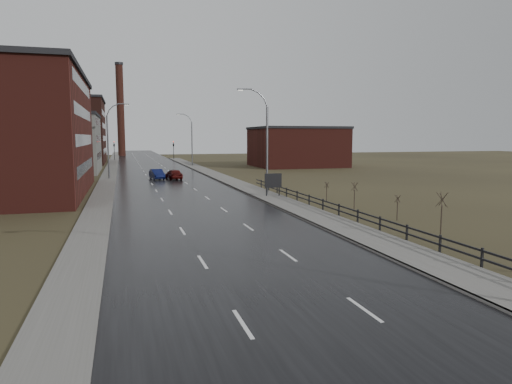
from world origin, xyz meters
TOP-DOWN VIEW (x-y plane):
  - ground at (0.00, 0.00)m, footprint 320.00×320.00m
  - road at (0.00, 60.00)m, footprint 14.00×300.00m
  - sidewalk_right at (8.60, 35.00)m, footprint 3.20×180.00m
  - curb_right at (7.08, 35.00)m, footprint 0.16×180.00m
  - sidewalk_left at (-8.20, 60.00)m, footprint 2.40×260.00m
  - warehouse_mid at (-17.99, 78.00)m, footprint 16.32×20.40m
  - warehouse_far at (-22.99, 108.00)m, footprint 26.52×24.48m
  - building_right at (30.30, 82.00)m, footprint 18.36×16.32m
  - smokestack at (-6.00, 150.00)m, footprint 2.70×2.70m
  - streetlight_right_mid at (8.50, 36.00)m, footprint 3.36×0.28m
  - streetlight_left at (-7.70, 62.00)m, footprint 3.36×0.28m
  - streetlight_right_far at (8.50, 90.00)m, footprint 3.36×0.28m
  - guardrail at (10.30, 18.31)m, footprint 0.10×53.05m
  - shrub_c at (12.53, 12.78)m, footprint 0.71×0.75m
  - shrub_d at (13.98, 19.58)m, footprint 0.47×0.50m
  - shrub_e at (12.91, 24.32)m, footprint 0.59×0.63m
  - shrub_f at (13.35, 30.78)m, footprint 0.46×0.48m
  - billboard at (9.10, 34.85)m, footprint 1.87×0.17m
  - traffic_light_left at (-8.00, 120.00)m, footprint 0.58×2.73m
  - traffic_light_right at (8.00, 120.00)m, footprint 0.58×2.73m
  - car_near at (-1.10, 59.14)m, footprint 2.19×4.73m
  - car_far at (1.30, 58.06)m, footprint 2.41×4.82m

SIDE VIEW (x-z plane):
  - ground at x=0.00m, z-range 0.00..0.00m
  - road at x=0.00m, z-range 0.00..0.06m
  - sidewalk_left at x=-8.20m, z-range 0.00..0.12m
  - sidewalk_right at x=8.60m, z-range 0.00..0.18m
  - curb_right at x=7.08m, z-range 0.00..0.18m
  - guardrail at x=10.30m, z-range 0.16..1.26m
  - car_near at x=-1.10m, z-range 0.00..1.50m
  - car_far at x=1.30m, z-range 0.00..1.58m
  - shrub_f at x=13.35m, z-range 0.06..1.97m
  - shrub_d at x=13.98m, z-range 0.06..2.03m
  - shrub_e at x=12.91m, z-range 0.08..2.59m
  - shrub_c at x=12.53m, z-range 0.10..3.11m
  - billboard at x=9.10m, z-range 0.43..2.97m
  - building_right at x=30.30m, z-range 0.01..8.51m
  - traffic_light_left at x=-8.00m, z-range 1.95..7.25m
  - traffic_light_right at x=8.00m, z-range 1.95..7.25m
  - warehouse_mid at x=-17.99m, z-range 0.01..10.51m
  - streetlight_right_mid at x=8.50m, z-range 0.16..11.51m
  - streetlight_left at x=-7.70m, z-range 0.16..11.51m
  - streetlight_right_far at x=8.50m, z-range 0.16..11.51m
  - warehouse_far at x=-22.99m, z-range 0.01..15.51m
  - smokestack at x=-6.00m, z-range 0.15..30.85m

